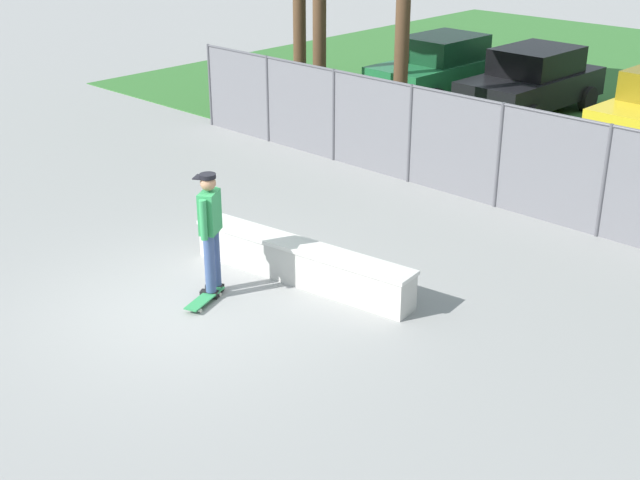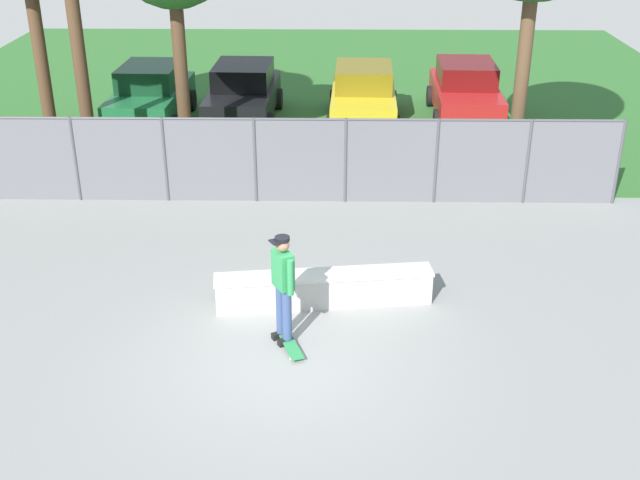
% 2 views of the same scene
% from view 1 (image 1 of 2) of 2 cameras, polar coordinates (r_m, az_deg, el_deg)
% --- Properties ---
extents(ground_plane, '(80.00, 80.00, 0.00)m').
position_cam_1_polar(ground_plane, '(12.08, -8.65, -4.38)').
color(ground_plane, gray).
extents(concrete_ledge, '(3.78, 0.96, 0.61)m').
position_cam_1_polar(concrete_ledge, '(12.50, -1.29, -1.53)').
color(concrete_ledge, '#B7B5AD').
rests_on(concrete_ledge, ground).
extents(skateboarder, '(0.41, 0.53, 1.84)m').
position_cam_1_polar(skateboarder, '(11.92, -7.42, 0.78)').
color(skateboarder, black).
rests_on(skateboarder, ground).
extents(skateboard, '(0.45, 0.82, 0.09)m').
position_cam_1_polar(skateboard, '(12.08, -7.80, -3.93)').
color(skateboard, '#2D8C4C').
rests_on(skateboard, ground).
extents(chainlink_fence, '(14.08, 0.07, 1.94)m').
position_cam_1_polar(chainlink_fence, '(15.96, 8.97, 6.66)').
color(chainlink_fence, '#4C4C51').
rests_on(chainlink_fence, ground).
extents(car_green, '(2.12, 4.26, 1.66)m').
position_cam_1_polar(car_green, '(23.31, 8.13, 11.51)').
color(car_green, '#1E6638').
rests_on(car_green, ground).
extents(car_black, '(2.12, 4.26, 1.66)m').
position_cam_1_polar(car_black, '(22.09, 14.15, 10.37)').
color(car_black, black).
rests_on(car_black, ground).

